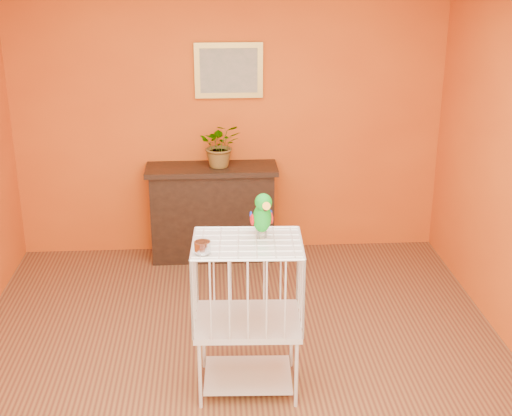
{
  "coord_description": "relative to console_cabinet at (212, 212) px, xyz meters",
  "views": [
    {
      "loc": [
        -0.17,
        -4.26,
        2.8
      ],
      "look_at": [
        0.1,
        -0.03,
        1.24
      ],
      "focal_mm": 50.0,
      "sensor_mm": 36.0,
      "label": 1
    }
  ],
  "objects": [
    {
      "name": "ground",
      "position": [
        0.18,
        -2.04,
        -0.45
      ],
      "size": [
        4.5,
        4.5,
        0.0
      ],
      "primitive_type": "plane",
      "color": "brown",
      "rests_on": "ground"
    },
    {
      "name": "birdcage",
      "position": [
        0.22,
        -2.18,
        0.1
      ],
      "size": [
        0.71,
        0.56,
        1.05
      ],
      "rotation": [
        0.0,
        0.0,
        -0.04
      ],
      "color": "beige",
      "rests_on": "ground"
    },
    {
      "name": "framed_picture",
      "position": [
        0.18,
        0.18,
        1.3
      ],
      "size": [
        0.62,
        0.04,
        0.5
      ],
      "color": "#B89942",
      "rests_on": "room_shell"
    },
    {
      "name": "potted_plant",
      "position": [
        0.09,
        0.02,
        0.61
      ],
      "size": [
        0.38,
        0.42,
        0.32
      ],
      "primitive_type": "imported",
      "rotation": [
        0.0,
        0.0,
        0.02
      ],
      "color": "#26722D",
      "rests_on": "console_cabinet"
    },
    {
      "name": "console_cabinet",
      "position": [
        0.0,
        0.0,
        0.0
      ],
      "size": [
        1.21,
        0.44,
        0.9
      ],
      "color": "black",
      "rests_on": "ground"
    },
    {
      "name": "room_shell",
      "position": [
        0.18,
        -2.04,
        1.13
      ],
      "size": [
        4.5,
        4.5,
        4.5
      ],
      "color": "#CF5513",
      "rests_on": "ground"
    },
    {
      "name": "parrot",
      "position": [
        0.32,
        -2.11,
        0.76
      ],
      "size": [
        0.16,
        0.28,
        0.31
      ],
      "rotation": [
        0.0,
        0.0,
        0.17
      ],
      "color": "#59544C",
      "rests_on": "birdcage"
    },
    {
      "name": "feed_cup",
      "position": [
        -0.06,
        -2.33,
        0.65
      ],
      "size": [
        0.1,
        0.1,
        0.07
      ],
      "primitive_type": "cylinder",
      "color": "silver",
      "rests_on": "birdcage"
    }
  ]
}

